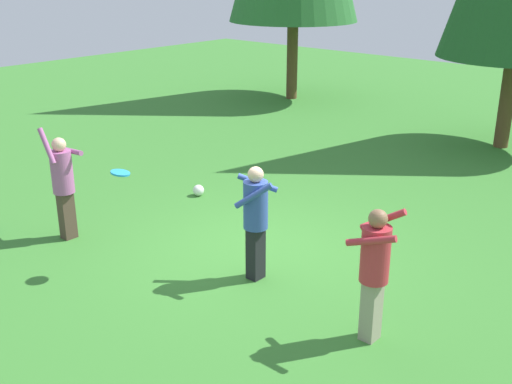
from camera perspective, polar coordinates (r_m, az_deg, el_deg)
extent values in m
plane|color=#387A2D|center=(9.65, 0.14, -5.53)|extent=(40.00, 40.00, 0.00)
cube|color=#4C382D|center=(10.42, -17.02, -2.05)|extent=(0.19, 0.22, 0.79)
cylinder|color=#A85693|center=(10.18, -17.45, 1.78)|extent=(0.34, 0.34, 0.69)
sphere|color=beige|center=(10.05, -17.72, 4.18)|extent=(0.22, 0.22, 0.22)
cylinder|color=#A85693|center=(10.18, -16.66, 3.63)|extent=(0.59, 0.10, 0.13)
cylinder|color=#A85693|center=(9.95, -18.72, 4.03)|extent=(0.38, 0.09, 0.54)
cube|color=gray|center=(7.52, 10.57, -10.63)|extent=(0.19, 0.22, 0.78)
cylinder|color=#B72D38|center=(7.18, 10.94, -5.65)|extent=(0.34, 0.34, 0.68)
sphere|color=#8C6647|center=(7.00, 11.18, -2.44)|extent=(0.22, 0.22, 0.22)
cylinder|color=#B72D38|center=(6.90, 10.55, -4.44)|extent=(0.58, 0.20, 0.25)
cylinder|color=#B72D38|center=(7.21, 11.63, -2.53)|extent=(0.54, 0.19, 0.36)
cube|color=black|center=(8.73, -0.03, -5.64)|extent=(0.19, 0.22, 0.78)
cylinder|color=#334C9E|center=(8.43, -0.03, -1.20)|extent=(0.34, 0.34, 0.68)
sphere|color=beige|center=(8.28, -0.04, 1.62)|extent=(0.22, 0.22, 0.22)
cylinder|color=#334C9E|center=(8.17, -0.23, -0.35)|extent=(0.48, 0.35, 0.39)
cylinder|color=#334C9E|center=(8.53, 0.15, 0.84)|extent=(0.52, 0.38, 0.26)
cylinder|color=#2393D1|center=(8.75, -12.40, 1.73)|extent=(0.38, 0.38, 0.07)
sphere|color=white|center=(11.92, -5.33, 0.16)|extent=(0.21, 0.21, 0.21)
cylinder|color=brown|center=(20.30, 3.41, 14.83)|extent=(0.35, 0.35, 4.48)
cylinder|color=brown|center=(15.83, 22.51, 10.69)|extent=(0.34, 0.34, 3.90)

